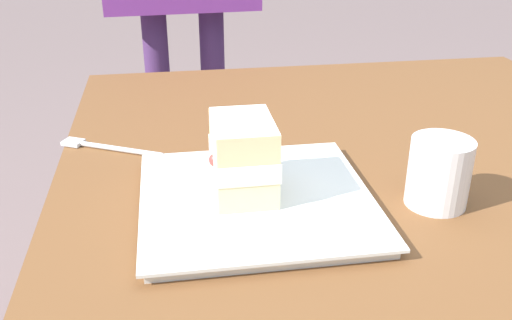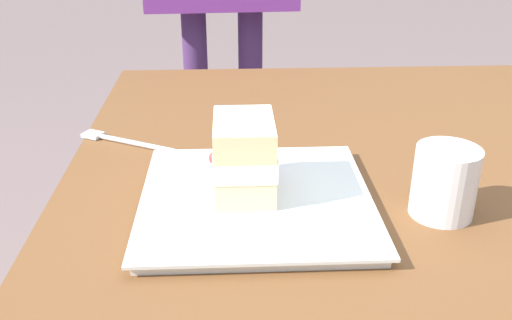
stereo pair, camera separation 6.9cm
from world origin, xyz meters
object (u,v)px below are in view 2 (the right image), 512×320
dessert_plate (256,201)px  dessert_fork (122,141)px  patio_table (409,256)px  coffee_cup (445,181)px  cake_slice (244,157)px

dessert_plate → dessert_fork: (-0.21, -0.20, -0.00)m
patio_table → coffee_cup: coffee_cup is taller
coffee_cup → dessert_plate: bearing=-96.9°
coffee_cup → cake_slice: bearing=-98.9°
dessert_plate → dessert_fork: 0.29m
patio_table → dessert_plate: bearing=-84.3°
dessert_plate → cake_slice: cake_slice is taller
patio_table → cake_slice: 0.28m
dessert_plate → coffee_cup: 0.23m
patio_table → dessert_fork: 0.47m
patio_table → coffee_cup: bearing=14.2°
patio_table → coffee_cup: 0.15m
dessert_fork → coffee_cup: 0.49m
cake_slice → dessert_fork: size_ratio=0.65×
cake_slice → coffee_cup: (0.04, 0.24, -0.02)m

